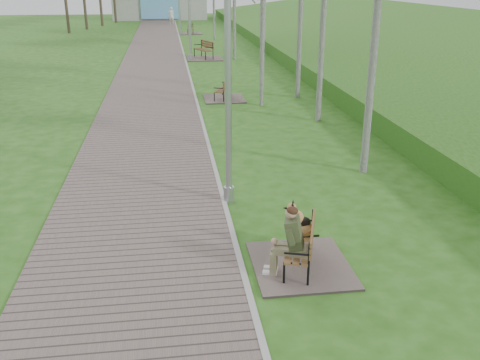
# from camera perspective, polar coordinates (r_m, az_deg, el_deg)

# --- Properties ---
(ground) EXTENTS (120.00, 120.00, 0.00)m
(ground) POSITION_cam_1_polar(r_m,az_deg,el_deg) (12.32, -2.32, -0.24)
(ground) COLOR #265312
(ground) RESTS_ON ground
(walkway) EXTENTS (3.50, 67.00, 0.04)m
(walkway) POSITION_cam_1_polar(r_m,az_deg,el_deg) (33.25, -9.09, 13.01)
(walkway) COLOR #645551
(walkway) RESTS_ON ground
(kerb) EXTENTS (0.10, 67.00, 0.05)m
(kerb) POSITION_cam_1_polar(r_m,az_deg,el_deg) (33.26, -6.00, 13.17)
(kerb) COLOR #999993
(kerb) RESTS_ON ground
(embankment) EXTENTS (14.00, 70.00, 1.60)m
(embankment) POSITION_cam_1_polar(r_m,az_deg,el_deg) (34.34, 15.07, 12.78)
(embankment) COLOR #48862F
(embankment) RESTS_ON ground
(building_north) EXTENTS (10.00, 5.20, 4.00)m
(building_north) POSITION_cam_1_polar(r_m,az_deg,el_deg) (62.47, -8.57, 18.45)
(building_north) COLOR #9E9E99
(building_north) RESTS_ON ground
(bench_main) EXTENTS (1.57, 1.74, 1.37)m
(bench_main) POSITION_cam_1_polar(r_m,az_deg,el_deg) (8.69, 6.11, -7.13)
(bench_main) COLOR #645551
(bench_main) RESTS_ON ground
(bench_second) EXTENTS (1.53, 1.70, 0.94)m
(bench_second) POSITION_cam_1_polar(r_m,az_deg,el_deg) (20.84, -1.82, 9.07)
(bench_second) COLOR #645551
(bench_second) RESTS_ON ground
(bench_third) EXTENTS (2.00, 2.22, 1.23)m
(bench_third) POSITION_cam_1_polar(r_m,az_deg,el_deg) (31.60, -3.91, 13.20)
(bench_third) COLOR #645551
(bench_third) RESTS_ON ground
(bench_far) EXTENTS (1.81, 2.01, 1.11)m
(bench_far) POSITION_cam_1_polar(r_m,az_deg,el_deg) (45.95, -5.30, 15.54)
(bench_far) COLOR #645551
(bench_far) RESTS_ON ground
(lamp_post_near) EXTENTS (0.22, 0.22, 5.81)m
(lamp_post_near) POSITION_cam_1_polar(r_m,az_deg,el_deg) (10.49, -1.28, 11.43)
(lamp_post_near) COLOR #9B9EA3
(lamp_post_near) RESTS_ON ground
(lamp_post_second) EXTENTS (0.22, 0.22, 5.78)m
(lamp_post_second) POSITION_cam_1_polar(r_m,az_deg,el_deg) (30.75, -5.44, 17.58)
(lamp_post_second) COLOR #9B9EA3
(lamp_post_second) RESTS_ON ground
(lamp_post_third) EXTENTS (0.21, 0.21, 5.37)m
(lamp_post_third) POSITION_cam_1_polar(r_m,az_deg,el_deg) (45.08, -6.53, 18.33)
(lamp_post_third) COLOR #9B9EA3
(lamp_post_third) RESTS_ON ground
(lamp_post_far) EXTENTS (0.20, 0.20, 5.19)m
(lamp_post_far) POSITION_cam_1_polar(r_m,az_deg,el_deg) (52.43, -6.49, 18.58)
(lamp_post_far) COLOR #9B9EA3
(lamp_post_far) RESTS_ON ground
(pedestrian_near) EXTENTS (0.61, 0.42, 1.63)m
(pedestrian_near) POSITION_cam_1_polar(r_m,az_deg,el_deg) (55.47, -7.34, 17.00)
(pedestrian_near) COLOR white
(pedestrian_near) RESTS_ON ground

